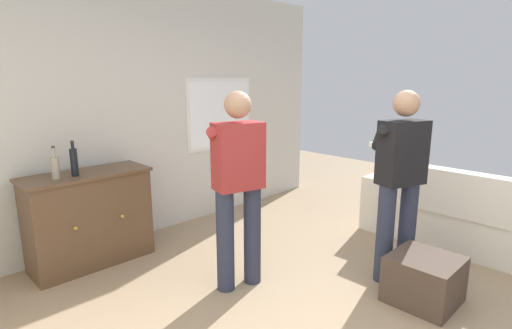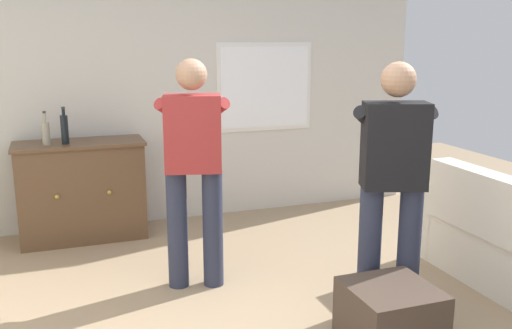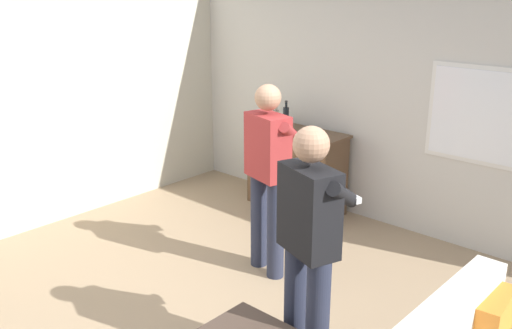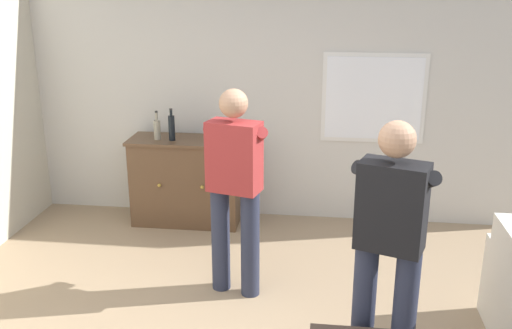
% 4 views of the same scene
% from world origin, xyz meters
% --- Properties ---
extents(ground, '(10.40, 10.40, 0.00)m').
position_xyz_m(ground, '(0.00, 0.00, 0.00)').
color(ground, '#9E8466').
extents(wall_back_with_window, '(5.20, 0.15, 2.80)m').
position_xyz_m(wall_back_with_window, '(0.02, 2.66, 1.40)').
color(wall_back_with_window, beige).
rests_on(wall_back_with_window, ground).
extents(couch, '(0.57, 2.59, 0.87)m').
position_xyz_m(couch, '(1.93, -0.35, 0.34)').
color(couch, silver).
rests_on(couch, ground).
extents(sideboard_cabinet, '(1.14, 0.49, 0.91)m').
position_xyz_m(sideboard_cabinet, '(-0.94, 2.30, 0.46)').
color(sideboard_cabinet, brown).
rests_on(sideboard_cabinet, ground).
extents(bottle_wine_green, '(0.07, 0.07, 0.29)m').
position_xyz_m(bottle_wine_green, '(-1.21, 2.26, 1.01)').
color(bottle_wine_green, gray).
rests_on(bottle_wine_green, sideboard_cabinet).
extents(bottle_liquor_amber, '(0.06, 0.06, 0.32)m').
position_xyz_m(bottle_liquor_amber, '(-1.05, 2.24, 1.04)').
color(bottle_liquor_amber, black).
rests_on(bottle_liquor_amber, sideboard_cabinet).
extents(ottoman, '(0.51, 0.51, 0.38)m').
position_xyz_m(ottoman, '(0.68, -0.27, 0.19)').
color(ottoman, '#47382D').
rests_on(ottoman, ground).
extents(person_standing_left, '(0.54, 0.52, 1.68)m').
position_xyz_m(person_standing_left, '(-0.21, 0.98, 0.94)').
color(person_standing_left, '#282D42').
rests_on(person_standing_left, ground).
extents(person_standing_right, '(0.53, 0.52, 1.68)m').
position_xyz_m(person_standing_right, '(0.89, 0.10, 0.94)').
color(person_standing_right, '#282D42').
rests_on(person_standing_right, ground).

